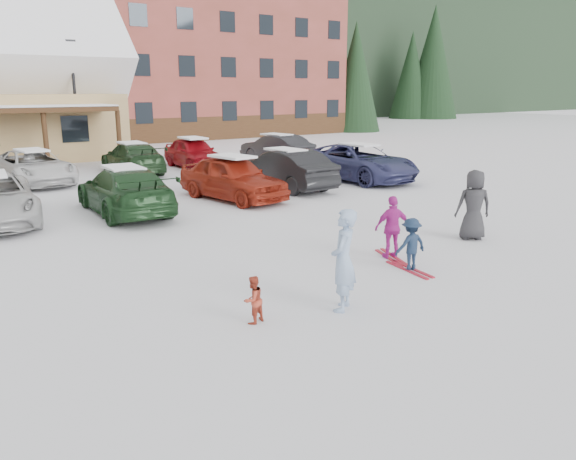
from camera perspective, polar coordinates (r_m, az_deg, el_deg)
ground at (r=11.08m, az=1.74°, el=-6.28°), size 160.00×160.00×0.00m
alpine_hotel at (r=50.85m, az=-12.08°, el=19.21°), size 31.48×14.01×21.48m
lamp_post at (r=33.48m, az=-20.84°, el=12.81°), size 0.50×0.25×6.42m
conifer_1 at (r=54.26m, az=6.90°, el=16.56°), size 4.84×4.84×11.22m
conifer_3 at (r=53.70m, az=-22.93°, el=14.39°), size 3.96×3.96×9.18m
conifer_4 at (r=67.64m, az=1.23°, el=16.39°), size 5.06×5.06×11.73m
adult_skier at (r=9.96m, az=5.65°, el=-3.08°), size 0.80×0.76×1.85m
toddler_red at (r=9.53m, az=-3.57°, el=-7.09°), size 0.47×0.41×0.83m
child_navy at (r=12.48m, az=12.37°, el=-1.43°), size 0.81×0.54×1.17m
skis_child_navy at (r=12.64m, az=12.23°, el=-3.92°), size 0.40×1.41×0.03m
child_magenta at (r=13.26m, az=10.58°, el=0.27°), size 0.94×0.64×1.48m
skis_child_magenta at (r=13.45m, az=10.44°, el=-2.73°), size 0.68×1.38×0.03m
bystander_dark at (r=15.44m, az=18.34°, el=2.43°), size 1.08×0.99×1.85m
parked_car_3 at (r=18.51m, az=-16.25°, el=3.86°), size 2.35×5.22×1.48m
parked_car_4 at (r=20.19m, az=-5.64°, el=5.28°), size 2.54×4.82×1.56m
parked_car_5 at (r=22.33m, az=-0.24°, el=6.20°), size 1.82×4.80×1.56m
parked_car_6 at (r=24.64m, az=7.16°, el=6.83°), size 2.86×5.74×1.56m
parked_car_10 at (r=25.75m, az=-24.46°, el=5.84°), size 2.86×5.34×1.43m
parked_car_11 at (r=27.45m, az=-15.50°, el=7.04°), size 2.34×5.08×1.44m
parked_car_12 at (r=28.82m, az=-9.58°, el=7.74°), size 1.96×4.49×1.51m
parked_car_13 at (r=30.71m, az=-1.15°, el=8.30°), size 2.19×4.71×1.50m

